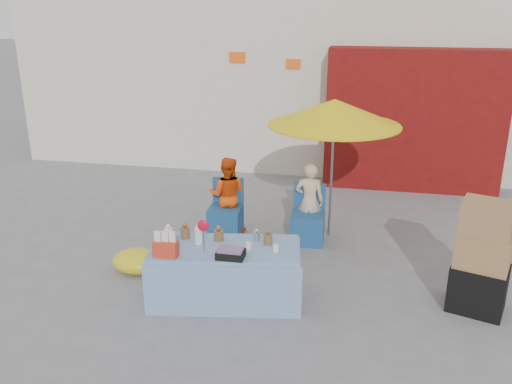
% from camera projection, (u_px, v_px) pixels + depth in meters
% --- Properties ---
extents(ground, '(80.00, 80.00, 0.00)m').
position_uv_depth(ground, '(249.00, 281.00, 6.95)').
color(ground, slate).
rests_on(ground, ground).
extents(backdrop, '(14.00, 8.00, 7.80)m').
position_uv_depth(backdrop, '(337.00, 13.00, 12.75)').
color(backdrop, silver).
rests_on(backdrop, ground).
extents(market_table, '(1.89, 1.10, 1.08)m').
position_uv_depth(market_table, '(225.00, 272.00, 6.42)').
color(market_table, '#839DD2').
rests_on(market_table, ground).
extents(chair_left, '(0.49, 0.48, 0.85)m').
position_uv_depth(chair_left, '(226.00, 219.00, 8.24)').
color(chair_left, '#1D4C84').
rests_on(chair_left, ground).
extents(chair_right, '(0.49, 0.48, 0.85)m').
position_uv_depth(chair_right, '(308.00, 225.00, 8.01)').
color(chair_right, '#1D4C84').
rests_on(chair_right, ground).
extents(vendor_orange, '(0.59, 0.47, 1.19)m').
position_uv_depth(vendor_orange, '(228.00, 195.00, 8.25)').
color(vendor_orange, '#E84A0C').
rests_on(vendor_orange, ground).
extents(vendor_beige, '(0.44, 0.29, 1.17)m').
position_uv_depth(vendor_beige, '(309.00, 201.00, 8.02)').
color(vendor_beige, beige).
rests_on(vendor_beige, ground).
extents(umbrella, '(1.90, 1.90, 2.09)m').
position_uv_depth(umbrella, '(335.00, 113.00, 7.66)').
color(umbrella, gray).
rests_on(umbrella, ground).
extents(box_stack, '(0.73, 0.66, 1.34)m').
position_uv_depth(box_stack, '(482.00, 261.00, 6.12)').
color(box_stack, black).
rests_on(box_stack, ground).
extents(tarp_bundle, '(0.82, 0.75, 0.30)m').
position_uv_depth(tarp_bundle, '(138.00, 261.00, 7.15)').
color(tarp_bundle, yellow).
rests_on(tarp_bundle, ground).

